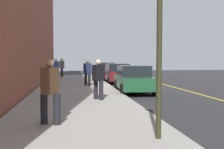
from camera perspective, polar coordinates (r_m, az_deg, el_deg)
ground_plane at (r=16.66m, az=3.87°, el=-3.21°), size 56.00×56.00×0.00m
sidewalk at (r=16.28m, az=-7.58°, el=-3.12°), size 28.00×4.60×0.15m
lane_stripe_centre at (r=17.61m, az=14.11°, el=-2.94°), size 28.00×0.14×0.01m
parked_car_charcoal at (r=28.33m, az=-1.18°, el=1.00°), size 4.80×1.99×1.51m
parked_car_maroon at (r=21.66m, az=1.11°, el=0.31°), size 4.75×1.91×1.51m
parked_car_green at (r=15.24m, az=4.64°, el=-0.95°), size 4.28×2.01×1.51m
pedestrian_navy_coat at (r=17.68m, az=-5.17°, el=0.55°), size 0.49×0.53×1.67m
pedestrian_brown_coat at (r=7.30m, az=-12.89°, el=-3.13°), size 0.55×0.53×1.72m
pedestrian_grey_coat at (r=27.15m, az=-10.52°, el=1.59°), size 0.59×0.50×1.80m
pedestrian_black_coat at (r=11.52m, az=-2.89°, el=-0.79°), size 0.51×0.54×1.71m
pedestrian_blue_coat at (r=23.74m, az=-11.68°, el=1.29°), size 0.58×0.48×1.76m
traffic_light_pole at (r=5.96m, az=10.04°, el=13.16°), size 0.35×0.26×4.04m
rolling_suitcase at (r=24.29m, az=-11.24°, el=-0.24°), size 0.34×0.22×0.89m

